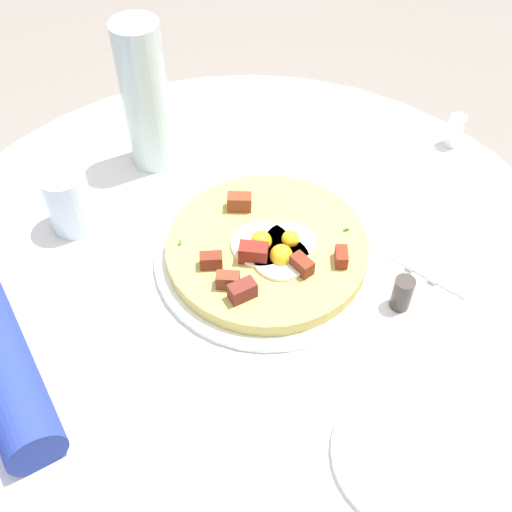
% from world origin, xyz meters
% --- Properties ---
extents(ground_plane, '(6.00, 6.00, 0.00)m').
position_xyz_m(ground_plane, '(0.00, 0.00, 0.00)').
color(ground_plane, gray).
extents(dining_table, '(0.99, 0.99, 0.72)m').
position_xyz_m(dining_table, '(0.00, 0.00, 0.55)').
color(dining_table, silver).
rests_on(dining_table, ground_plane).
extents(pizza_plate, '(0.32, 0.32, 0.01)m').
position_xyz_m(pizza_plate, '(0.01, -0.04, 0.72)').
color(pizza_plate, white).
rests_on(pizza_plate, dining_table).
extents(breakfast_pizza, '(0.29, 0.29, 0.05)m').
position_xyz_m(breakfast_pizza, '(0.01, -0.04, 0.74)').
color(breakfast_pizza, tan).
rests_on(breakfast_pizza, pizza_plate).
extents(bread_plate, '(0.18, 0.18, 0.01)m').
position_xyz_m(bread_plate, '(-0.32, -0.08, 0.72)').
color(bread_plate, white).
rests_on(bread_plate, dining_table).
extents(napkin, '(0.21, 0.22, 0.00)m').
position_xyz_m(napkin, '(-0.05, -0.31, 0.72)').
color(napkin, white).
rests_on(napkin, dining_table).
extents(fork, '(0.10, 0.16, 0.00)m').
position_xyz_m(fork, '(-0.04, -0.30, 0.73)').
color(fork, silver).
rests_on(fork, napkin).
extents(knife, '(0.10, 0.16, 0.00)m').
position_xyz_m(knife, '(-0.07, -0.31, 0.73)').
color(knife, silver).
rests_on(knife, napkin).
extents(water_glass, '(0.07, 0.07, 0.10)m').
position_xyz_m(water_glass, '(0.18, 0.21, 0.77)').
color(water_glass, silver).
rests_on(water_glass, dining_table).
extents(water_bottle, '(0.07, 0.07, 0.25)m').
position_xyz_m(water_bottle, '(0.28, 0.06, 0.84)').
color(water_bottle, silver).
rests_on(water_bottle, dining_table).
extents(salt_shaker, '(0.03, 0.03, 0.06)m').
position_xyz_m(salt_shaker, '(0.14, -0.43, 0.75)').
color(salt_shaker, white).
rests_on(salt_shaker, dining_table).
extents(pepper_shaker, '(0.03, 0.03, 0.05)m').
position_xyz_m(pepper_shaker, '(-0.13, -0.18, 0.74)').
color(pepper_shaker, '#3F3833').
rests_on(pepper_shaker, dining_table).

